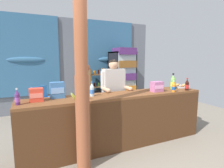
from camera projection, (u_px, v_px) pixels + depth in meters
The scene contains 18 objects.
ground_plane at pixel (99, 129), 3.96m from camera, with size 8.21×8.21×0.00m, color gray.
back_wall_curtained at pixel (75, 63), 5.49m from camera, with size 4.99×0.22×2.71m.
stall_counter at pixel (122, 116), 3.09m from camera, with size 3.28×0.57×0.93m.
timber_post at pixel (82, 80), 2.37m from camera, with size 0.21×0.19×2.66m.
drink_fridge at pixel (123, 76), 5.54m from camera, with size 0.68×0.71×1.85m.
bottle_shelf_rack at pixel (97, 88), 5.51m from camera, with size 0.48×0.28×1.24m.
plastic_lawn_chair at pixel (43, 101), 4.46m from camera, with size 0.61×0.61×0.86m.
shopkeeper at pixel (114, 88), 3.62m from camera, with size 0.55×0.42×1.52m.
soda_bottle_lime_soda at pixel (173, 82), 3.67m from camera, with size 0.09×0.09×0.32m.
soda_bottle_grape_soda at pixel (17, 98), 2.43m from camera, with size 0.06×0.06×0.23m.
soda_bottle_cola at pixel (187, 85), 3.51m from camera, with size 0.07×0.07×0.25m.
soda_bottle_orange_soda at pixel (174, 87), 3.36m from camera, with size 0.06×0.06×0.22m.
soda_bottle_water at pixel (92, 90), 2.98m from camera, with size 0.07×0.07×0.25m.
snack_box_crackers at pixel (36, 95), 2.62m from camera, with size 0.19×0.14×0.19m.
snack_box_wafer at pixel (157, 87), 3.39m from camera, with size 0.21×0.15×0.19m.
snack_box_biscuit at pixel (57, 90), 2.84m from camera, with size 0.22×0.12×0.26m.
pastry_tray at pixel (180, 86), 3.91m from camera, with size 0.39×0.39×0.07m.
banana_bunch at pixel (79, 96), 2.69m from camera, with size 0.28×0.06×0.16m.
Camera 1 is at (-1.31, -2.28, 1.56)m, focal length 28.88 mm.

